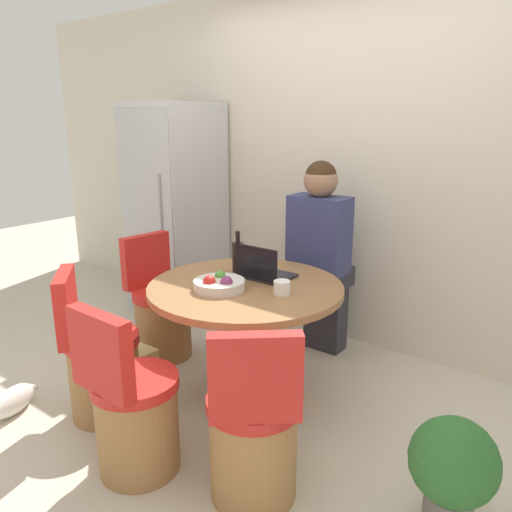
% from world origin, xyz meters
% --- Properties ---
extents(ground_plane, '(12.00, 12.00, 0.00)m').
position_xyz_m(ground_plane, '(0.00, 0.00, 0.00)').
color(ground_plane, beige).
extents(wall_back, '(7.00, 0.06, 2.60)m').
position_xyz_m(wall_back, '(0.00, 1.46, 1.30)').
color(wall_back, beige).
rests_on(wall_back, ground_plane).
extents(refrigerator, '(0.63, 0.68, 1.77)m').
position_xyz_m(refrigerator, '(-1.45, 1.08, 0.89)').
color(refrigerator, silver).
rests_on(refrigerator, ground_plane).
extents(dining_table, '(1.13, 1.13, 0.72)m').
position_xyz_m(dining_table, '(-0.07, 0.29, 0.54)').
color(dining_table, olive).
rests_on(dining_table, ground_plane).
extents(chair_left_side, '(0.42, 0.41, 0.86)m').
position_xyz_m(chair_left_side, '(-0.91, 0.37, 0.30)').
color(chair_left_side, '#9E7042').
rests_on(chair_left_side, ground_plane).
extents(chair_near_right_corner, '(0.48, 0.48, 0.86)m').
position_xyz_m(chair_near_right_corner, '(0.47, -0.35, 0.30)').
color(chair_near_right_corner, '#9E7042').
rests_on(chair_near_right_corner, ground_plane).
extents(chair_near_left_corner, '(0.48, 0.48, 0.86)m').
position_xyz_m(chair_near_left_corner, '(-0.61, -0.36, 0.30)').
color(chair_near_left_corner, '#9E7042').
rests_on(chair_near_left_corner, ground_plane).
extents(chair_near_camera, '(0.41, 0.41, 0.86)m').
position_xyz_m(chair_near_camera, '(-0.09, -0.55, 0.30)').
color(chair_near_camera, '#9E7042').
rests_on(chair_near_camera, ground_plane).
extents(person_seated, '(0.40, 0.37, 1.39)m').
position_xyz_m(person_seated, '(-0.02, 1.07, 0.78)').
color(person_seated, '#2D2D38').
rests_on(person_seated, ground_plane).
extents(laptop, '(0.30, 0.24, 0.21)m').
position_xyz_m(laptop, '(-0.05, 0.44, 0.77)').
color(laptop, '#232328').
rests_on(laptop, dining_table).
extents(fruit_bowl, '(0.29, 0.29, 0.10)m').
position_xyz_m(fruit_bowl, '(-0.14, 0.13, 0.76)').
color(fruit_bowl, beige).
rests_on(fruit_bowl, dining_table).
extents(coffee_cup, '(0.09, 0.09, 0.08)m').
position_xyz_m(coffee_cup, '(0.19, 0.28, 0.76)').
color(coffee_cup, white).
rests_on(coffee_cup, dining_table).
extents(bottle, '(0.07, 0.07, 0.26)m').
position_xyz_m(bottle, '(-0.27, 0.46, 0.83)').
color(bottle, black).
rests_on(bottle, dining_table).
extents(cat, '(0.22, 0.41, 0.16)m').
position_xyz_m(cat, '(-1.03, -0.69, 0.08)').
color(cat, white).
rests_on(cat, ground_plane).
extents(potted_plant, '(0.36, 0.36, 0.50)m').
position_xyz_m(potted_plant, '(1.23, -0.00, 0.29)').
color(potted_plant, slate).
rests_on(potted_plant, ground_plane).
extents(handbag, '(0.30, 0.14, 0.26)m').
position_xyz_m(handbag, '(-0.72, -0.03, 0.13)').
color(handbag, tan).
rests_on(handbag, ground_plane).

